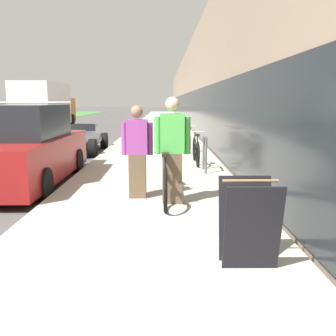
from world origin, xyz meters
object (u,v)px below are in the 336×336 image
object	(u,v)px
cruiser_bike_nearest	(196,150)
sandwich_board_sign	(249,222)
moving_truck	(45,105)
tandem_bicycle	(165,177)
person_bystander	(137,152)
person_rider	(172,151)
parked_sedan_curbside	(24,149)
bike_rack_hoop	(205,150)
cruiser_bike_middle	(188,141)
vintage_roadster_curbside	(77,141)

from	to	relation	value
cruiser_bike_nearest	sandwich_board_sign	distance (m)	6.35
moving_truck	cruiser_bike_nearest	bearing A→B (deg)	-60.20
sandwich_board_sign	moving_truck	bearing A→B (deg)	112.08
tandem_bicycle	person_bystander	bearing A→B (deg)	171.27
tandem_bicycle	person_rider	distance (m)	0.59
person_bystander	parked_sedan_curbside	bearing A→B (deg)	147.38
bike_rack_hoop	parked_sedan_curbside	world-z (taller)	parked_sedan_curbside
person_rider	cruiser_bike_middle	xyz separation A→B (m)	(0.68, 6.44, -0.52)
vintage_roadster_curbside	person_rider	bearing A→B (deg)	-65.65
person_rider	cruiser_bike_middle	distance (m)	6.50
person_rider	vintage_roadster_curbside	size ratio (longest dim) A/B	0.42
person_rider	sandwich_board_sign	world-z (taller)	person_rider
tandem_bicycle	bike_rack_hoop	bearing A→B (deg)	69.28
person_bystander	moving_truck	xyz separation A→B (m)	(-7.48, 18.96, 0.57)
cruiser_bike_nearest	parked_sedan_curbside	distance (m)	4.35
tandem_bicycle	vintage_roadster_curbside	world-z (taller)	tandem_bicycle
person_bystander	cruiser_bike_nearest	world-z (taller)	person_bystander
sandwich_board_sign	parked_sedan_curbside	bearing A→B (deg)	131.51
tandem_bicycle	vintage_roadster_curbside	size ratio (longest dim) A/B	0.58
person_rider	sandwich_board_sign	distance (m)	2.54
cruiser_bike_nearest	cruiser_bike_middle	distance (m)	2.48
bike_rack_hoop	cruiser_bike_middle	bearing A→B (deg)	92.56
person_bystander	moving_truck	world-z (taller)	moving_truck
tandem_bicycle	person_rider	size ratio (longest dim) A/B	1.36
parked_sedan_curbside	moving_truck	distance (m)	18.02
person_rider	bike_rack_hoop	bearing A→B (deg)	73.36
cruiser_bike_nearest	moving_truck	xyz separation A→B (m)	(-8.80, 15.36, 1.02)
moving_truck	person_bystander	bearing A→B (deg)	-68.47
person_bystander	sandwich_board_sign	distance (m)	3.08
cruiser_bike_middle	sandwich_board_sign	distance (m)	8.83
parked_sedan_curbside	moving_truck	world-z (taller)	moving_truck
person_rider	sandwich_board_sign	size ratio (longest dim) A/B	1.93
cruiser_bike_nearest	sandwich_board_sign	size ratio (longest dim) A/B	1.95
tandem_bicycle	cruiser_bike_nearest	xyz separation A→B (m)	(0.84, 3.67, -0.02)
tandem_bicycle	parked_sedan_curbside	distance (m)	3.50
person_rider	tandem_bicycle	bearing A→B (deg)	111.35
person_rider	sandwich_board_sign	bearing A→B (deg)	-72.97
tandem_bicycle	bike_rack_hoop	xyz separation A→B (m)	(0.95, 2.51, 0.14)
person_bystander	sandwich_board_sign	xyz separation A→B (m)	(1.33, -2.76, -0.35)
cruiser_bike_middle	parked_sedan_curbside	size ratio (longest dim) A/B	0.37
cruiser_bike_nearest	tandem_bicycle	bearing A→B (deg)	-102.87
tandem_bicycle	person_rider	bearing A→B (deg)	-68.65
person_bystander	vintage_roadster_curbside	size ratio (longest dim) A/B	0.39
cruiser_bike_middle	moving_truck	size ratio (longest dim) A/B	0.23
cruiser_bike_middle	parked_sedan_curbside	world-z (taller)	parked_sedan_curbside
moving_truck	person_rider	bearing A→B (deg)	-67.32
tandem_bicycle	person_bystander	size ratio (longest dim) A/B	1.47
cruiser_bike_middle	vintage_roadster_curbside	world-z (taller)	vintage_roadster_curbside
cruiser_bike_nearest	cruiser_bike_middle	xyz separation A→B (m)	(-0.05, 2.48, -0.00)
person_bystander	cruiser_bike_middle	bearing A→B (deg)	78.20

